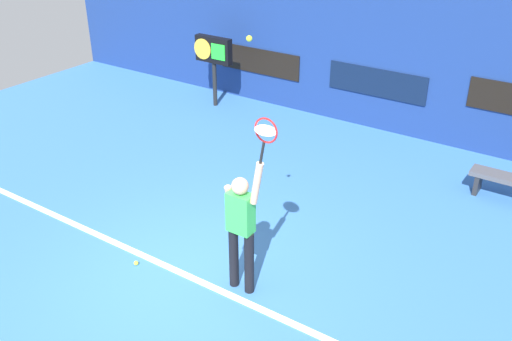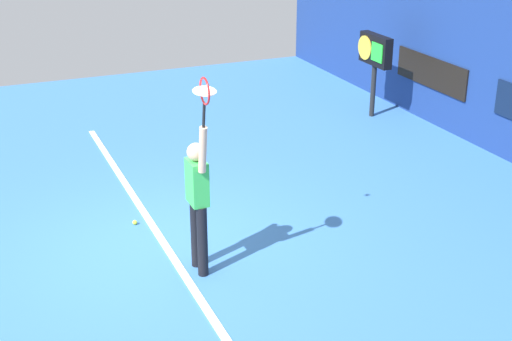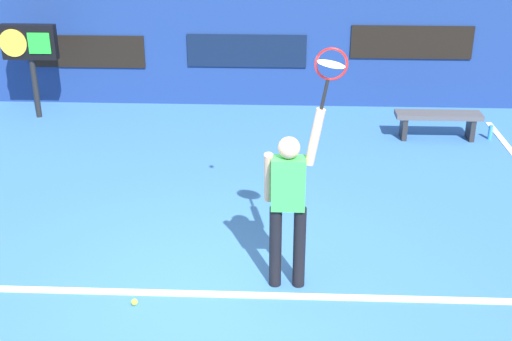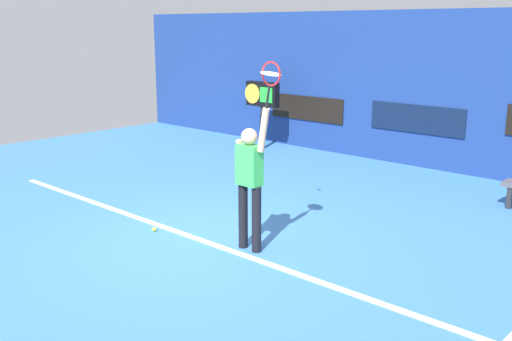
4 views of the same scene
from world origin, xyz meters
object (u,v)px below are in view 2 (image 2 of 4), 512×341
Objects in this scene: tennis_player at (198,196)px; scoreboard_clock at (375,53)px; tennis_racket at (205,94)px; spare_ball at (135,222)px.

tennis_player reaches higher than scoreboard_clock.
tennis_player is at bearing 179.33° from tennis_racket.
spare_ball is (2.95, -5.68, -1.26)m from scoreboard_clock.
tennis_player is 1.89m from spare_ball.
tennis_racket is 7.23m from scoreboard_clock.
scoreboard_clock is 24.56× the size of spare_ball.
spare_ball is (-1.91, -0.44, -2.35)m from tennis_racket.
scoreboard_clock is at bearing 130.66° from tennis_player.
tennis_player is at bearing -49.34° from scoreboard_clock.
tennis_racket reaches higher than tennis_player.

